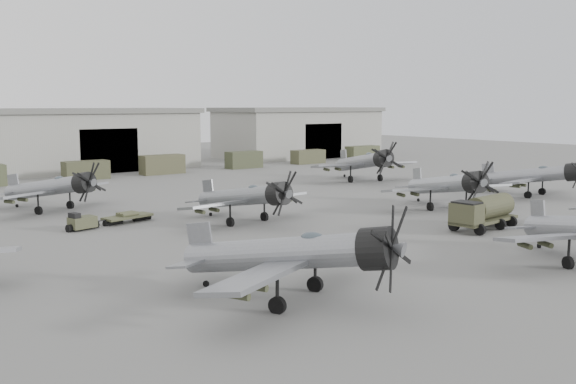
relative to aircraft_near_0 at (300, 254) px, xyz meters
The scene contains 16 objects.
ground 16.39m from the aircraft_near_0, 18.22° to the left, with size 220.00×220.00×0.00m, color slate.
hangar_center 68.82m from the aircraft_near_0, 77.05° to the left, with size 29.00×14.80×8.70m.
hangar_right 85.74m from the aircraft_near_0, 51.45° to the left, with size 29.00×14.80×8.70m.
support_truck_3 56.02m from the aircraft_near_0, 79.51° to the left, with size 5.49×2.20×2.30m, color #3F412A.
support_truck_4 58.81m from the aircraft_near_0, 69.50° to the left, with size 5.84×2.20×2.56m, color #47462E.
support_truck_5 64.58m from the aircraft_near_0, 58.54° to the left, with size 5.33×2.20×2.45m, color #3C412A.
support_truck_6 71.67m from the aircraft_near_0, 50.22° to the left, with size 5.48×2.20×2.14m, color #45452D.
support_truck_7 79.80m from the aircraft_near_0, 43.65° to the left, with size 6.15×2.20×2.30m, color #474B31.
aircraft_near_0 is the anchor object (origin of this frame).
aircraft_mid_1 20.34m from the aircraft_near_0, 62.56° to the left, with size 11.63×10.47×4.63m.
aircraft_mid_2 30.02m from the aircraft_near_0, 25.21° to the left, with size 12.20×10.98×4.89m.
aircraft_mid_3 42.66m from the aircraft_near_0, 17.21° to the left, with size 11.81×10.63×4.69m.
aircraft_far_0 33.03m from the aircraft_near_0, 91.14° to the left, with size 11.34×10.28×4.65m.
aircraft_far_1 48.12m from the aircraft_near_0, 41.75° to the left, with size 13.40×12.07×5.35m.
fuel_tanker 22.67m from the aircraft_near_0, 14.18° to the left, with size 6.59×3.39×2.47m.
tug_trailer 23.86m from the aircraft_near_0, 90.75° to the left, with size 7.02×2.67×1.39m.
Camera 1 is at (-33.66, -27.79, 9.20)m, focal length 40.00 mm.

